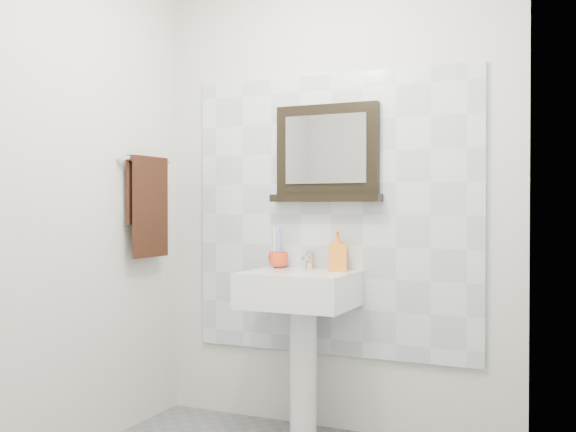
% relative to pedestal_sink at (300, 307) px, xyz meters
% --- Properties ---
extents(back_wall, '(2.00, 0.01, 2.50)m').
position_rel_pedestal_sink_xyz_m(back_wall, '(0.09, 0.23, 0.57)').
color(back_wall, silver).
rests_on(back_wall, ground).
extents(front_wall, '(2.00, 0.01, 2.50)m').
position_rel_pedestal_sink_xyz_m(front_wall, '(0.09, -1.97, 0.57)').
color(front_wall, silver).
rests_on(front_wall, ground).
extents(left_wall, '(0.01, 2.20, 2.50)m').
position_rel_pedestal_sink_xyz_m(left_wall, '(-0.91, -0.87, 0.57)').
color(left_wall, silver).
rests_on(left_wall, ground).
extents(right_wall, '(0.01, 2.20, 2.50)m').
position_rel_pedestal_sink_xyz_m(right_wall, '(1.09, -0.87, 0.57)').
color(right_wall, silver).
rests_on(right_wall, ground).
extents(splashback, '(1.60, 0.02, 1.50)m').
position_rel_pedestal_sink_xyz_m(splashback, '(0.09, 0.21, 0.47)').
color(splashback, silver).
rests_on(splashback, back_wall).
extents(pedestal_sink, '(0.55, 0.44, 0.96)m').
position_rel_pedestal_sink_xyz_m(pedestal_sink, '(0.00, 0.00, 0.00)').
color(pedestal_sink, white).
rests_on(pedestal_sink, ground).
extents(toothbrush_cup, '(0.14, 0.14, 0.09)m').
position_rel_pedestal_sink_xyz_m(toothbrush_cup, '(-0.19, 0.14, 0.23)').
color(toothbrush_cup, '#E83F1B').
rests_on(toothbrush_cup, pedestal_sink).
extents(toothbrushes, '(0.05, 0.04, 0.21)m').
position_rel_pedestal_sink_xyz_m(toothbrushes, '(-0.19, 0.14, 0.31)').
color(toothbrushes, white).
rests_on(toothbrushes, toothbrush_cup).
extents(soap_dispenser, '(0.12, 0.12, 0.21)m').
position_rel_pedestal_sink_xyz_m(soap_dispenser, '(0.16, 0.13, 0.29)').
color(soap_dispenser, '#FF611E').
rests_on(soap_dispenser, pedestal_sink).
extents(framed_mirror, '(0.61, 0.11, 0.52)m').
position_rel_pedestal_sink_xyz_m(framed_mirror, '(0.08, 0.19, 0.79)').
color(framed_mirror, black).
rests_on(framed_mirror, back_wall).
extents(towel_bar, '(0.07, 0.40, 0.03)m').
position_rel_pedestal_sink_xyz_m(towel_bar, '(-0.85, -0.13, 0.77)').
color(towel_bar, silver).
rests_on(towel_bar, left_wall).
extents(hand_towel, '(0.06, 0.30, 0.55)m').
position_rel_pedestal_sink_xyz_m(hand_towel, '(-0.85, -0.13, 0.56)').
color(hand_towel, black).
rests_on(hand_towel, towel_bar).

